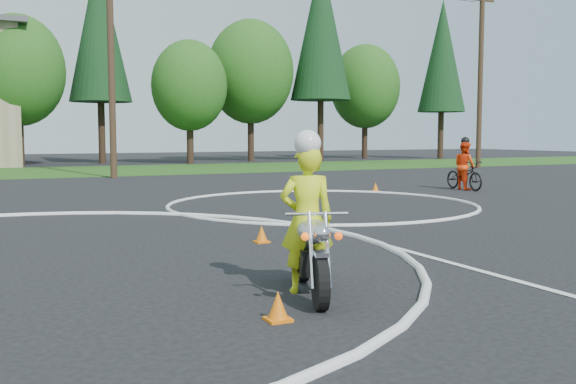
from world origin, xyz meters
name	(u,v)px	position (x,y,z in m)	size (l,w,h in m)	color
course_markings	(126,241)	(2.17, 4.35, 0.01)	(19.05, 19.05, 0.12)	silver
primary_motorcycle	(311,252)	(3.35, -0.34, 0.50)	(0.92, 1.88, 1.02)	black
rider_primary_grp	(307,215)	(3.36, -0.21, 0.91)	(0.73, 0.59, 1.90)	#D3E317
rider_second_grp	(465,171)	(14.56, 10.05, 0.63)	(0.76, 1.88, 1.78)	black
traffic_cones	(292,221)	(5.46, 4.53, 0.14)	(24.52, 12.11, 0.30)	orange
treeline	(222,64)	(14.78, 34.61, 6.62)	(38.20, 8.10, 14.52)	#382619
utility_poles	(111,54)	(5.00, 21.00, 5.20)	(41.60, 1.12, 10.00)	#473321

